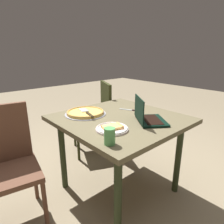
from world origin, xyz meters
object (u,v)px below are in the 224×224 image
at_px(laptop, 148,117).
at_px(chair_near, 97,113).
at_px(pizza_tray, 85,112).
at_px(drink_cup, 110,136).
at_px(table_knife, 133,110).
at_px(chair_far, 7,160).
at_px(pizza_plate, 112,128).
at_px(dining_table, 120,127).

distance_m(laptop, chair_near, 1.10).
distance_m(laptop, pizza_tray, 0.59).
height_order(drink_cup, chair_near, chair_near).
relative_size(table_knife, chair_near, 0.23).
bearing_deg(chair_near, table_knife, 171.59).
xyz_separation_m(table_knife, chair_near, (0.73, -0.11, -0.23)).
bearing_deg(table_knife, drink_cup, 121.56).
height_order(chair_near, chair_far, chair_far).
bearing_deg(pizza_tray, pizza_plate, 171.43).
bearing_deg(dining_table, chair_near, -23.43).
bearing_deg(pizza_plate, drink_cup, 134.22).
xyz_separation_m(pizza_tray, chair_far, (0.06, 0.70, -0.25)).
distance_m(pizza_plate, table_knife, 0.54).
bearing_deg(laptop, drink_cup, 101.07).
height_order(laptop, pizza_tray, laptop).
relative_size(chair_near, chair_far, 1.00).
distance_m(dining_table, laptop, 0.29).
bearing_deg(dining_table, chair_far, 68.75).
bearing_deg(dining_table, pizza_tray, 32.80).
bearing_deg(laptop, dining_table, 20.44).
xyz_separation_m(pizza_tray, chair_near, (0.52, -0.53, -0.24)).
bearing_deg(laptop, pizza_tray, 27.45).
bearing_deg(drink_cup, chair_far, 34.18).
bearing_deg(pizza_tray, laptop, -152.55).
relative_size(laptop, pizza_plate, 1.49).
xyz_separation_m(laptop, drink_cup, (-0.10, 0.51, 0.01)).
bearing_deg(chair_far, chair_near, -69.73).
bearing_deg(chair_near, laptop, 166.13).
distance_m(dining_table, pizza_plate, 0.32).
bearing_deg(chair_far, drink_cup, -145.82).
relative_size(pizza_plate, chair_far, 0.26).
xyz_separation_m(table_knife, drink_cup, (-0.40, 0.66, 0.05)).
distance_m(dining_table, table_knife, 0.26).
xyz_separation_m(dining_table, laptop, (-0.24, -0.09, 0.13)).
height_order(dining_table, pizza_tray, pizza_tray).
relative_size(pizza_plate, pizza_tray, 0.65).
bearing_deg(chair_far, pizza_tray, -95.06).
height_order(laptop, table_knife, laptop).
relative_size(laptop, drink_cup, 3.33).
xyz_separation_m(drink_cup, chair_near, (1.14, -0.76, -0.28)).
relative_size(laptop, pizza_tray, 0.96).
bearing_deg(pizza_plate, pizza_tray, -8.57).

